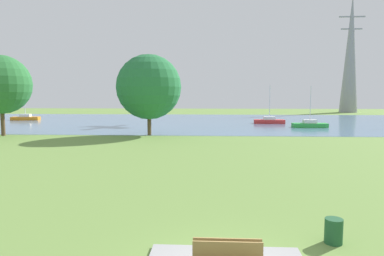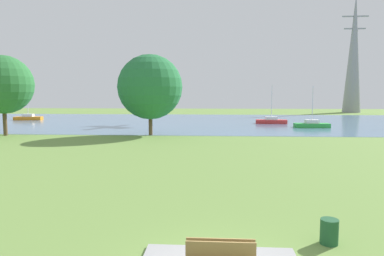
# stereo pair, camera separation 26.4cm
# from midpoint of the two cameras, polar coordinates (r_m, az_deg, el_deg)

# --- Properties ---
(ground_plane) EXTENTS (160.00, 160.00, 0.00)m
(ground_plane) POSITION_cam_midpoint_polar(r_m,az_deg,el_deg) (30.92, 3.69, -3.14)
(ground_plane) COLOR olive
(bench_facing_water) EXTENTS (1.80, 0.48, 0.89)m
(bench_facing_water) POSITION_cam_midpoint_polar(r_m,az_deg,el_deg) (9.81, 4.97, -20.14)
(bench_facing_water) COLOR #9EA180
(bench_facing_water) RESTS_ON concrete_pad
(litter_bin) EXTENTS (0.56, 0.56, 0.80)m
(litter_bin) POSITION_cam_midpoint_polar(r_m,az_deg,el_deg) (12.20, 21.81, -15.56)
(litter_bin) COLOR #1E512D
(litter_bin) RESTS_ON ground
(water_surface) EXTENTS (140.00, 40.00, 0.02)m
(water_surface) POSITION_cam_midpoint_polar(r_m,az_deg,el_deg) (58.74, 3.44, 1.06)
(water_surface) COLOR #577B9F
(water_surface) RESTS_ON ground
(sailboat_orange) EXTENTS (4.95, 2.10, 7.33)m
(sailboat_orange) POSITION_cam_midpoint_polar(r_m,az_deg,el_deg) (68.92, -25.96, 1.56)
(sailboat_orange) COLOR orange
(sailboat_orange) RESTS_ON water_surface
(sailboat_red) EXTENTS (4.86, 1.71, 6.10)m
(sailboat_red) POSITION_cam_midpoint_polar(r_m,az_deg,el_deg) (56.24, 12.55, 1.18)
(sailboat_red) COLOR red
(sailboat_red) RESTS_ON water_surface
(sailboat_green) EXTENTS (4.82, 1.57, 5.82)m
(sailboat_green) POSITION_cam_midpoint_polar(r_m,az_deg,el_deg) (51.15, 18.78, 0.57)
(sailboat_green) COLOR green
(sailboat_green) RESTS_ON water_surface
(tree_west_far) EXTENTS (6.59, 6.59, 9.07)m
(tree_west_far) POSITION_cam_midpoint_polar(r_m,az_deg,el_deg) (44.38, -29.25, 6.29)
(tree_west_far) COLOR brown
(tree_west_far) RESTS_ON ground
(tree_mid_shore) EXTENTS (7.35, 7.35, 9.18)m
(tree_mid_shore) POSITION_cam_midpoint_polar(r_m,az_deg,el_deg) (39.55, -7.34, 6.75)
(tree_mid_shore) COLOR brown
(tree_mid_shore) RESTS_ON ground
(electricity_pylon) EXTENTS (6.40, 4.40, 29.91)m
(electricity_pylon) POSITION_cam_midpoint_polar(r_m,az_deg,el_deg) (97.36, 24.69, 11.20)
(electricity_pylon) COLOR gray
(electricity_pylon) RESTS_ON ground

